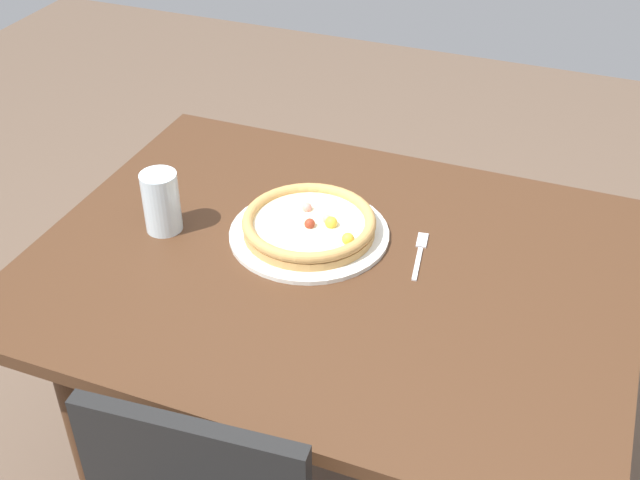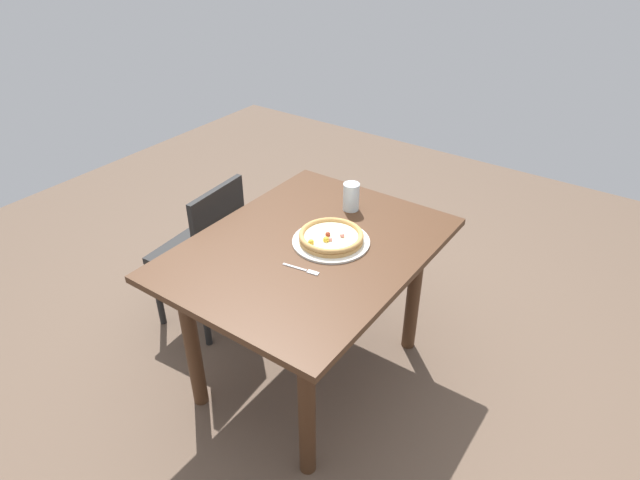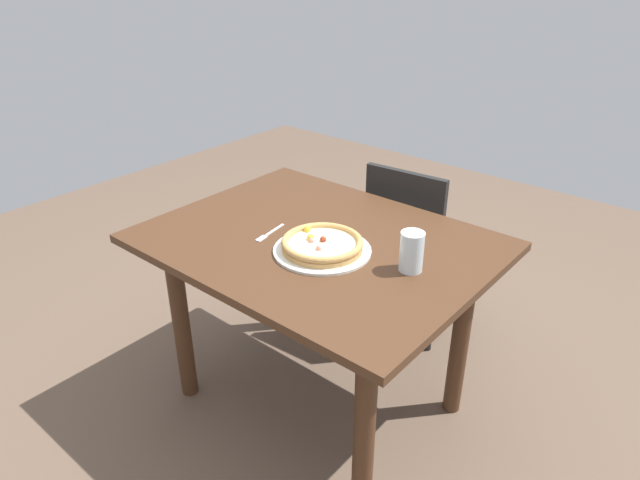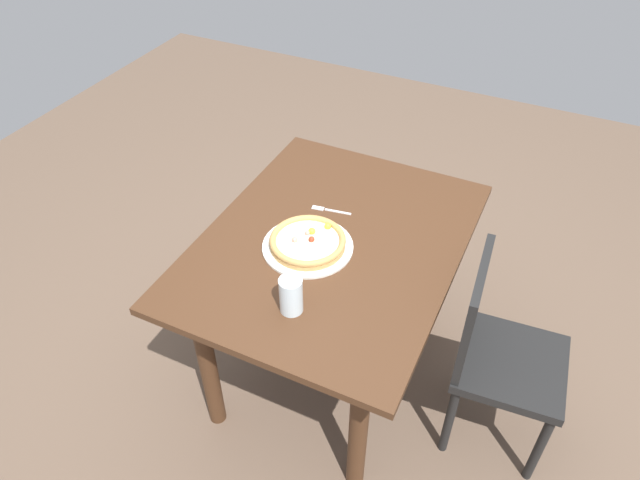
% 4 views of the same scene
% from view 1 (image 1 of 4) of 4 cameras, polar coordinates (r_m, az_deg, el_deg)
% --- Properties ---
extents(dining_table, '(1.23, 0.95, 0.77)m').
position_cam_1_polar(dining_table, '(1.73, 0.77, -4.78)').
color(dining_table, '#472B19').
rests_on(dining_table, ground).
extents(plate, '(0.35, 0.35, 0.01)m').
position_cam_1_polar(plate, '(1.72, -0.77, 0.46)').
color(plate, silver).
rests_on(plate, dining_table).
extents(pizza, '(0.29, 0.29, 0.05)m').
position_cam_1_polar(pizza, '(1.71, -0.76, 1.15)').
color(pizza, tan).
rests_on(pizza, plate).
extents(fork, '(0.04, 0.17, 0.00)m').
position_cam_1_polar(fork, '(1.69, 7.12, -0.84)').
color(fork, silver).
rests_on(fork, dining_table).
extents(drinking_glass, '(0.08, 0.08, 0.14)m').
position_cam_1_polar(drinking_glass, '(1.74, -11.24, 2.68)').
color(drinking_glass, silver).
rests_on(drinking_glass, dining_table).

